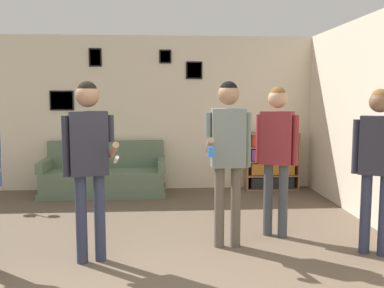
{
  "coord_description": "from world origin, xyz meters",
  "views": [
    {
      "loc": [
        0.25,
        -2.84,
        1.65
      ],
      "look_at": [
        0.59,
        2.37,
        1.07
      ],
      "focal_mm": 40.0,
      "sensor_mm": 36.0,
      "label": 1
    }
  ],
  "objects": [
    {
      "name": "person_player_foreground_center",
      "position": [
        -0.49,
        1.35,
        1.12
      ],
      "size": [
        0.57,
        0.44,
        1.8
      ],
      "color": "#2D334C",
      "rests_on": "ground_plane"
    },
    {
      "name": "drinking_cup",
      "position": [
        2.3,
        4.54,
        1.06
      ],
      "size": [
        0.08,
        0.08,
        0.1
      ],
      "color": "yellow",
      "rests_on": "bookshelf"
    },
    {
      "name": "person_watcher_holding_cup",
      "position": [
        0.93,
        1.69,
        1.13
      ],
      "size": [
        0.5,
        0.45,
        1.81
      ],
      "color": "brown",
      "rests_on": "ground_plane"
    },
    {
      "name": "person_spectator_near_bookshelf",
      "position": [
        1.55,
        2.02,
        1.09
      ],
      "size": [
        0.45,
        0.35,
        1.76
      ],
      "color": "#3D4247",
      "rests_on": "ground_plane"
    },
    {
      "name": "person_spectator_far_right",
      "position": [
        2.43,
        1.37,
        1.07
      ],
      "size": [
        0.45,
        0.35,
        1.73
      ],
      "color": "#2D334C",
      "rests_on": "ground_plane"
    },
    {
      "name": "wall_back",
      "position": [
        -0.0,
        4.76,
        1.35
      ],
      "size": [
        8.14,
        0.08,
        2.7
      ],
      "color": "beige",
      "rests_on": "ground_plane"
    },
    {
      "name": "couch",
      "position": [
        -0.77,
        4.35,
        0.29
      ],
      "size": [
        2.05,
        0.8,
        0.88
      ],
      "color": "#5B7056",
      "rests_on": "ground_plane"
    },
    {
      "name": "wall_right",
      "position": [
        2.9,
        2.37,
        1.35
      ],
      "size": [
        0.06,
        7.13,
        2.7
      ],
      "color": "beige",
      "rests_on": "ground_plane"
    },
    {
      "name": "bookshelf",
      "position": [
        2.14,
        4.54,
        0.5
      ],
      "size": [
        0.93,
        0.3,
        1.01
      ],
      "color": "olive",
      "rests_on": "ground_plane"
    }
  ]
}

